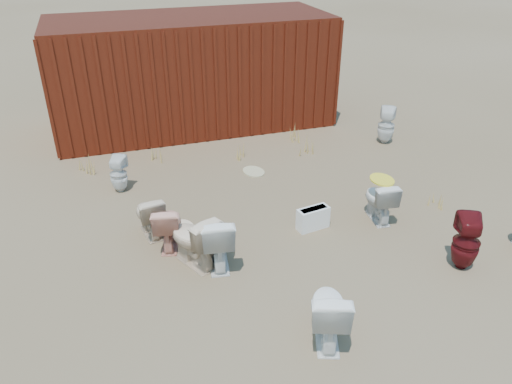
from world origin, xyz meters
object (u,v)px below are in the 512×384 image
object	(u,v)px
toilet_front_c	(328,312)
toilet_back_a	(119,174)
loose_tank	(313,218)
toilet_back_beige_left	(193,239)
toilet_back_e	(386,125)
toilet_front_maroon	(466,242)
toilet_back_yellowlid	(379,200)
toilet_front_a	(217,239)
toilet_front_pink	(168,225)
shipping_container	(192,72)
toilet_back_beige_right	(149,215)

from	to	relation	value
toilet_front_c	toilet_back_a	distance (m)	4.75
toilet_back_a	loose_tank	xyz separation A→B (m)	(2.73, -2.15, -0.15)
toilet_back_beige_left	toilet_back_e	bearing A→B (deg)	-173.37
toilet_front_maroon	toilet_back_yellowlid	world-z (taller)	toilet_front_maroon
toilet_front_a	toilet_front_pink	xyz separation A→B (m)	(-0.57, 0.63, -0.06)
toilet_back_yellowlid	shipping_container	bearing A→B (deg)	-63.37
toilet_front_a	toilet_back_a	distance (m)	2.80
toilet_front_maroon	loose_tank	world-z (taller)	toilet_front_maroon
toilet_front_a	toilet_back_a	xyz separation A→B (m)	(-1.12, 2.57, -0.08)
toilet_back_yellowlid	toilet_back_a	bearing A→B (deg)	-23.78
toilet_front_a	toilet_front_maroon	bearing A→B (deg)	169.64
toilet_front_a	toilet_back_a	bearing A→B (deg)	-57.41
shipping_container	toilet_front_c	xyz separation A→B (m)	(-0.00, -7.20, -0.81)
toilet_front_a	toilet_back_e	size ratio (longest dim) A/B	1.04
toilet_front_pink	loose_tank	xyz separation A→B (m)	(2.18, -0.22, -0.17)
loose_tank	toilet_front_maroon	bearing A→B (deg)	-53.92
toilet_front_maroon	toilet_back_e	bearing A→B (deg)	-79.72
shipping_container	loose_tank	xyz separation A→B (m)	(0.79, -5.02, -1.02)
shipping_container	toilet_back_a	size ratio (longest dim) A/B	9.15
toilet_back_a	toilet_back_yellowlid	bearing A→B (deg)	175.79
toilet_back_e	loose_tank	distance (m)	3.85
toilet_back_e	loose_tank	xyz separation A→B (m)	(-2.81, -2.61, -0.21)
toilet_back_beige_left	toilet_front_maroon	bearing A→B (deg)	135.69
toilet_front_maroon	toilet_back_a	bearing A→B (deg)	-13.51
toilet_front_a	toilet_front_maroon	size ratio (longest dim) A/B	1.00
toilet_front_pink	toilet_back_e	distance (m)	5.54
shipping_container	toilet_front_c	distance (m)	7.25
toilet_back_beige_left	toilet_back_yellowlid	distance (m)	3.03
toilet_front_maroon	toilet_back_beige_right	bearing A→B (deg)	-1.20
toilet_front_a	toilet_front_pink	size ratio (longest dim) A/B	1.16
toilet_front_a	toilet_back_beige_left	world-z (taller)	toilet_front_a
toilet_front_pink	toilet_back_a	distance (m)	2.01
toilet_back_yellowlid	toilet_back_e	world-z (taller)	toilet_back_e
toilet_front_a	toilet_front_c	distance (m)	1.95
shipping_container	toilet_back_yellowlid	bearing A→B (deg)	-69.78
toilet_front_a	toilet_back_e	world-z (taller)	toilet_front_a
toilet_back_beige_left	toilet_back_beige_right	xyz separation A→B (m)	(-0.48, 0.93, -0.06)
toilet_back_a	toilet_front_c	bearing A→B (deg)	140.14
toilet_front_pink	toilet_front_c	xyz separation A→B (m)	(1.39, -2.40, 0.04)
shipping_container	loose_tank	bearing A→B (deg)	-81.11
shipping_container	toilet_back_a	distance (m)	3.58
shipping_container	toilet_back_e	xyz separation A→B (m)	(3.60, -2.41, -0.81)
shipping_container	loose_tank	size ratio (longest dim) A/B	12.00
toilet_back_beige_right	toilet_front_maroon	bearing A→B (deg)	142.98
toilet_back_beige_right	toilet_back_a	bearing A→B (deg)	-86.74
toilet_front_a	toilet_back_beige_right	bearing A→B (deg)	-43.17
shipping_container	toilet_front_pink	distance (m)	5.07
shipping_container	toilet_back_a	bearing A→B (deg)	-124.18
toilet_back_e	loose_tank	size ratio (longest dim) A/B	1.55
toilet_front_pink	toilet_front_c	size ratio (longest dim) A/B	0.89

